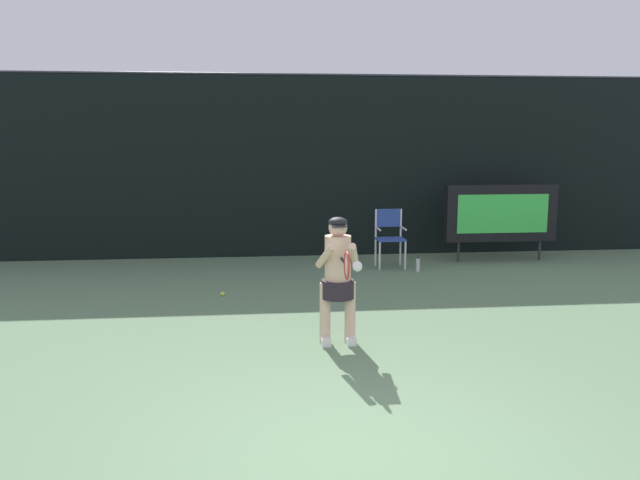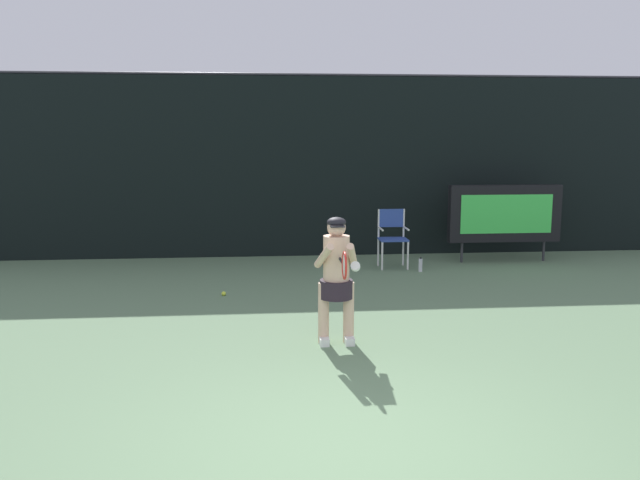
{
  "view_description": "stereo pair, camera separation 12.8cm",
  "coord_description": "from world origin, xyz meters",
  "px_view_note": "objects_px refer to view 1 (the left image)",
  "views": [
    {
      "loc": [
        -0.8,
        -4.64,
        2.46
      ],
      "look_at": [
        0.12,
        3.99,
        1.05
      ],
      "focal_mm": 36.51,
      "sensor_mm": 36.0,
      "label": 1
    },
    {
      "loc": [
        -0.67,
        -4.66,
        2.46
      ],
      "look_at": [
        0.12,
        3.99,
        1.05
      ],
      "focal_mm": 36.51,
      "sensor_mm": 36.0,
      "label": 2
    }
  ],
  "objects_px": {
    "scoreboard": "(501,213)",
    "umpire_chair": "(390,234)",
    "water_bottle": "(418,265)",
    "tennis_player": "(338,274)",
    "tennis_racket": "(346,265)",
    "tennis_ball_loose": "(222,294)"
  },
  "relations": [
    {
      "from": "scoreboard",
      "to": "umpire_chair",
      "type": "bearing_deg",
      "value": -172.12
    },
    {
      "from": "scoreboard",
      "to": "water_bottle",
      "type": "distance_m",
      "value": 2.16
    },
    {
      "from": "tennis_player",
      "to": "water_bottle",
      "type": "bearing_deg",
      "value": 62.94
    },
    {
      "from": "tennis_player",
      "to": "tennis_racket",
      "type": "xyz_separation_m",
      "value": [
        0.02,
        -0.52,
        0.22
      ]
    },
    {
      "from": "water_bottle",
      "to": "tennis_ball_loose",
      "type": "height_order",
      "value": "water_bottle"
    },
    {
      "from": "scoreboard",
      "to": "tennis_racket",
      "type": "height_order",
      "value": "scoreboard"
    },
    {
      "from": "scoreboard",
      "to": "tennis_ball_loose",
      "type": "height_order",
      "value": "scoreboard"
    },
    {
      "from": "umpire_chair",
      "to": "water_bottle",
      "type": "height_order",
      "value": "umpire_chair"
    },
    {
      "from": "umpire_chair",
      "to": "tennis_racket",
      "type": "distance_m",
      "value": 5.15
    },
    {
      "from": "umpire_chair",
      "to": "tennis_player",
      "type": "bearing_deg",
      "value": -109.69
    },
    {
      "from": "umpire_chair",
      "to": "scoreboard",
      "type": "bearing_deg",
      "value": 7.88
    },
    {
      "from": "water_bottle",
      "to": "tennis_racket",
      "type": "height_order",
      "value": "tennis_racket"
    },
    {
      "from": "water_bottle",
      "to": "tennis_racket",
      "type": "bearing_deg",
      "value": -114.01
    },
    {
      "from": "tennis_ball_loose",
      "to": "tennis_racket",
      "type": "bearing_deg",
      "value": -63.27
    },
    {
      "from": "scoreboard",
      "to": "tennis_ball_loose",
      "type": "relative_size",
      "value": 32.35
    },
    {
      "from": "scoreboard",
      "to": "tennis_ball_loose",
      "type": "bearing_deg",
      "value": -156.92
    },
    {
      "from": "tennis_player",
      "to": "scoreboard",
      "type": "bearing_deg",
      "value": 50.76
    },
    {
      "from": "umpire_chair",
      "to": "tennis_player",
      "type": "height_order",
      "value": "tennis_player"
    },
    {
      "from": "umpire_chair",
      "to": "tennis_racket",
      "type": "bearing_deg",
      "value": -107.49
    },
    {
      "from": "tennis_racket",
      "to": "umpire_chair",
      "type": "bearing_deg",
      "value": 74.44
    },
    {
      "from": "scoreboard",
      "to": "tennis_racket",
      "type": "xyz_separation_m",
      "value": [
        -3.81,
        -5.21,
        0.1
      ]
    },
    {
      "from": "scoreboard",
      "to": "water_bottle",
      "type": "bearing_deg",
      "value": -156.84
    }
  ]
}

